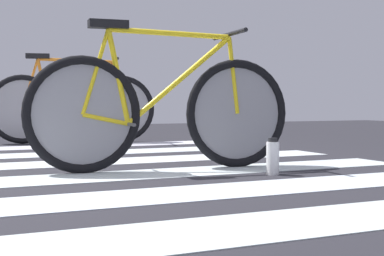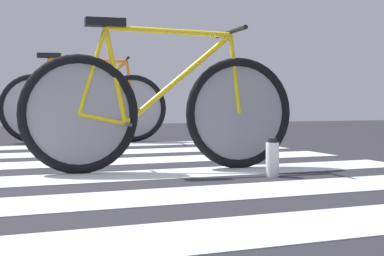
% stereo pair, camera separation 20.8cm
% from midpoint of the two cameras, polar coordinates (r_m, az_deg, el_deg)
% --- Properties ---
extents(bicycle_1_of_2, '(1.73, 0.52, 0.93)m').
position_cam_midpoint_polar(bicycle_1_of_2, '(3.58, -4.47, 1.82)').
color(bicycle_1_of_2, black).
rests_on(bicycle_1_of_2, ground).
extents(bicycle_2_of_2, '(1.71, 0.56, 0.93)m').
position_cam_midpoint_polar(bicycle_2_of_2, '(6.12, -12.82, 2.11)').
color(bicycle_2_of_2, black).
rests_on(bicycle_2_of_2, ground).
extents(water_bottle, '(0.08, 0.08, 0.22)m').
position_cam_midpoint_polar(water_bottle, '(3.39, 6.57, -2.99)').
color(water_bottle, white).
rests_on(water_bottle, ground).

